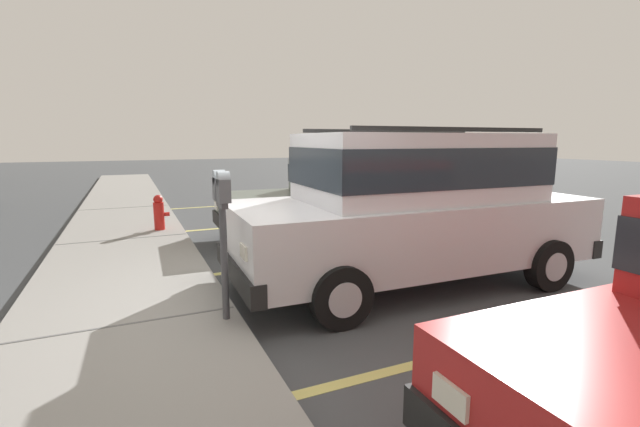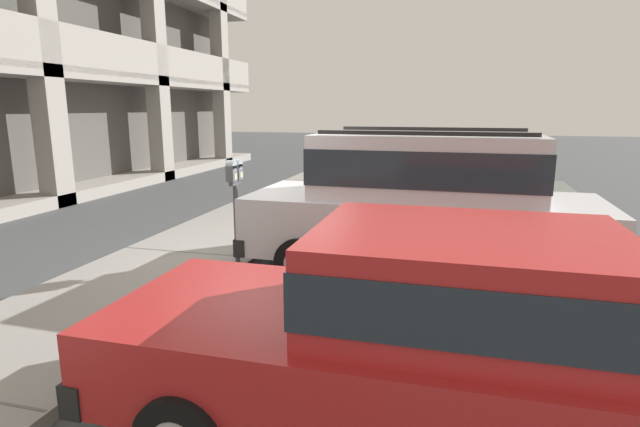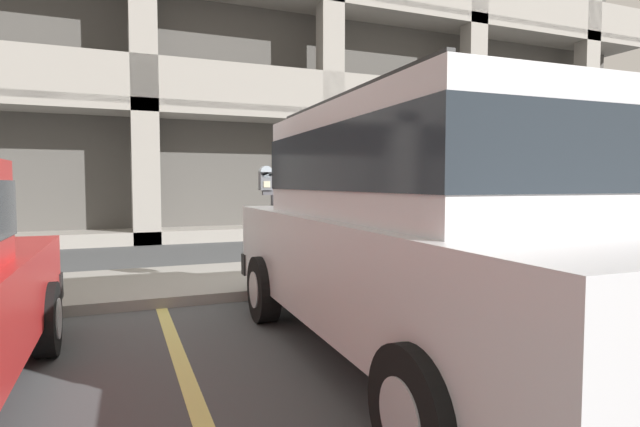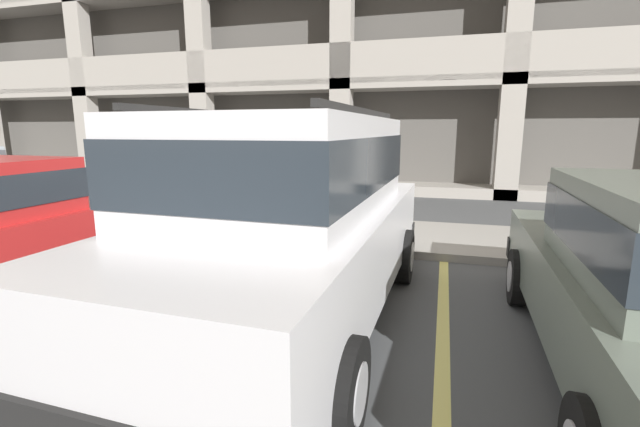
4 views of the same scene
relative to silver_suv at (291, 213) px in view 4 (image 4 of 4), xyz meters
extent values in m
cube|color=#444749|center=(-0.17, 2.23, -1.14)|extent=(80.00, 80.00, 0.10)
cube|color=gray|center=(-0.17, 3.53, -1.03)|extent=(40.00, 2.20, 0.12)
cube|color=#606060|center=(-8.17, 3.53, -0.97)|extent=(0.03, 2.16, 0.00)
cube|color=#606060|center=(-4.17, 3.53, -0.97)|extent=(0.03, 2.16, 0.00)
cube|color=#606060|center=(-0.17, 3.53, -0.97)|extent=(0.03, 2.16, 0.00)
cube|color=#606060|center=(3.83, 3.53, -0.97)|extent=(0.03, 2.16, 0.00)
cube|color=#DBD16B|center=(-1.78, 0.83, -1.08)|extent=(0.12, 4.80, 0.01)
cube|color=#DBD16B|center=(1.44, 0.83, -1.08)|extent=(0.12, 4.80, 0.01)
cube|color=silver|center=(0.00, 0.02, -0.36)|extent=(1.97, 4.75, 0.80)
cube|color=silver|center=(0.00, -0.03, 0.46)|extent=(1.70, 2.96, 0.84)
cube|color=#232B33|center=(0.00, -0.03, 0.48)|extent=(1.73, 2.98, 0.46)
cube|color=black|center=(0.07, 2.33, -0.64)|extent=(1.88, 0.21, 0.24)
cube|color=silver|center=(0.64, 2.36, -0.28)|extent=(0.24, 0.04, 0.14)
cube|color=silver|center=(-0.50, 2.40, -0.28)|extent=(0.24, 0.04, 0.14)
cylinder|color=black|center=(0.94, 1.45, -0.76)|extent=(0.22, 0.67, 0.66)
cylinder|color=#B2B2B7|center=(0.94, 1.45, -0.76)|extent=(0.23, 0.37, 0.36)
cylinder|color=black|center=(-0.86, 1.50, -0.76)|extent=(0.22, 0.67, 0.66)
cylinder|color=#B2B2B7|center=(-0.86, 1.50, -0.76)|extent=(0.23, 0.37, 0.36)
cylinder|color=black|center=(0.86, -1.46, -0.76)|extent=(0.22, 0.67, 0.66)
cylinder|color=#B2B2B7|center=(0.86, -1.46, -0.76)|extent=(0.23, 0.37, 0.36)
cylinder|color=black|center=(-0.94, -1.41, -0.76)|extent=(0.22, 0.67, 0.66)
cylinder|color=#B2B2B7|center=(-0.94, -1.41, -0.76)|extent=(0.23, 0.37, 0.36)
cube|color=black|center=(0.69, -0.05, 0.92)|extent=(0.13, 2.62, 0.05)
cube|color=black|center=(-0.69, -0.01, 0.92)|extent=(0.13, 2.62, 0.05)
cube|color=black|center=(-3.58, 1.98, -0.67)|extent=(1.74, 0.18, 0.24)
cube|color=silver|center=(-3.05, 2.02, -0.43)|extent=(0.24, 0.03, 0.14)
cube|color=silver|center=(-4.10, 2.03, -0.43)|extent=(0.24, 0.03, 0.14)
cylinder|color=black|center=(-2.75, 1.18, -0.79)|extent=(0.17, 0.60, 0.60)
cylinder|color=#B2B2B7|center=(-2.75, 1.18, -0.79)|extent=(0.18, 0.33, 0.33)
cylinder|color=black|center=(-4.42, 1.19, -0.79)|extent=(0.17, 0.60, 0.60)
cylinder|color=#B2B2B7|center=(-4.42, 1.19, -0.79)|extent=(0.18, 0.33, 0.33)
cube|color=black|center=(3.05, 1.86, -0.67)|extent=(1.74, 0.21, 0.24)
cube|color=silver|center=(3.58, 1.90, -0.43)|extent=(0.24, 0.04, 0.14)
cube|color=silver|center=(2.52, 1.93, -0.43)|extent=(0.24, 0.04, 0.14)
cylinder|color=black|center=(2.19, 1.09, -0.79)|extent=(0.18, 0.60, 0.60)
cylinder|color=#B2B2B7|center=(2.19, 1.09, -0.79)|extent=(0.19, 0.33, 0.33)
cylinder|color=#47474C|center=(-0.43, 2.58, -0.40)|extent=(0.07, 0.07, 1.13)
cube|color=#47474C|center=(-0.43, 2.58, 0.19)|extent=(0.28, 0.06, 0.06)
cube|color=#515459|center=(-0.53, 2.58, 0.33)|extent=(0.15, 0.11, 0.22)
cylinder|color=#8C99A3|center=(-0.53, 2.58, 0.44)|extent=(0.15, 0.11, 0.15)
cube|color=#B7B293|center=(-0.53, 2.52, 0.29)|extent=(0.08, 0.01, 0.08)
cube|color=#515459|center=(-0.33, 2.58, 0.33)|extent=(0.15, 0.11, 0.22)
cylinder|color=#8C99A3|center=(-0.33, 2.58, 0.44)|extent=(0.15, 0.11, 0.15)
cube|color=#B7B293|center=(-0.33, 2.52, 0.29)|extent=(0.08, 0.01, 0.08)
cylinder|color=#47474C|center=(-6.85, 2.54, -0.43)|extent=(0.07, 0.07, 1.08)
cube|color=#515459|center=(-6.85, 2.54, 0.28)|extent=(0.15, 0.11, 0.22)
cylinder|color=#8C99A3|center=(-6.85, 2.54, 0.39)|extent=(0.15, 0.11, 0.15)
cube|color=gray|center=(-1.59, 13.47, -0.94)|extent=(32.00, 10.00, 0.30)
cube|color=gray|center=(-1.59, 13.47, 2.06)|extent=(32.00, 10.00, 0.30)
cube|color=gray|center=(-1.59, 8.57, 2.61)|extent=(32.00, 0.20, 1.10)
cube|color=gray|center=(-1.59, 13.47, 5.06)|extent=(32.00, 10.00, 0.30)
camera|label=1|loc=(-4.52, 3.38, 0.80)|focal=24.00mm
camera|label=2|loc=(-6.84, -0.33, 1.22)|focal=28.00mm
camera|label=3|loc=(-2.21, -3.31, 0.30)|focal=28.00mm
camera|label=4|loc=(1.36, -3.71, 0.77)|focal=24.00mm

